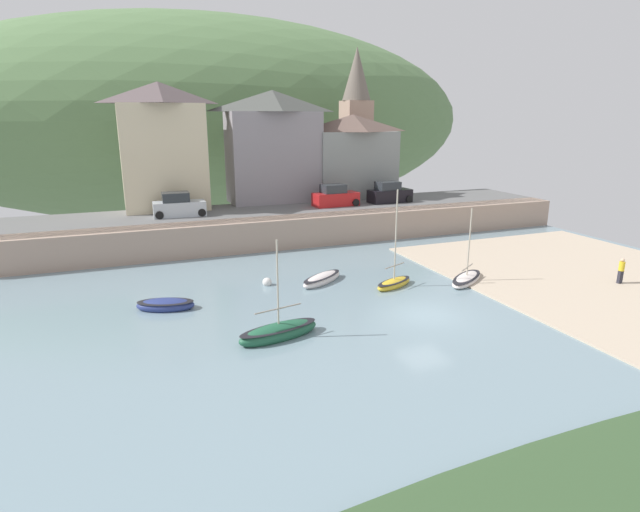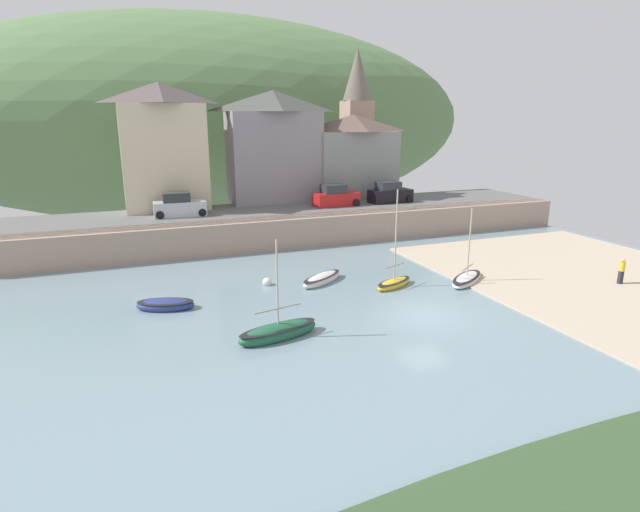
{
  "view_description": "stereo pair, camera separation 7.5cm",
  "coord_description": "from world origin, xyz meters",
  "px_view_note": "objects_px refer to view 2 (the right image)",
  "views": [
    {
      "loc": [
        -14.47,
        -21.65,
        10.18
      ],
      "look_at": [
        -3.54,
        6.34,
        2.0
      ],
      "focal_mm": 28.66,
      "sensor_mm": 36.0,
      "label": 1
    },
    {
      "loc": [
        -14.4,
        -21.67,
        10.18
      ],
      "look_at": [
        -3.54,
        6.34,
        2.0
      ],
      "focal_mm": 28.66,
      "sensor_mm": 36.0,
      "label": 2
    }
  ],
  "objects_px": {
    "parked_car_near_slipway": "(179,206)",
    "parked_car_by_wall": "(336,197)",
    "waterfront_building_centre": "(274,146)",
    "sailboat_far_left": "(394,283)",
    "church_with_spire": "(357,119)",
    "sailboat_tall_mast": "(467,279)",
    "fishing_boat_green": "(165,305)",
    "mooring_buoy": "(267,282)",
    "waterfront_building_left": "(163,146)",
    "parked_car_end_of_row": "(390,194)",
    "person_on_slipway": "(622,270)",
    "rowboat_small_beached": "(322,279)",
    "dinghy_open_wooden": "(278,332)",
    "waterfront_building_right": "(353,156)"
  },
  "relations": [
    {
      "from": "rowboat_small_beached",
      "to": "fishing_boat_green",
      "type": "bearing_deg",
      "value": 153.53
    },
    {
      "from": "mooring_buoy",
      "to": "parked_car_near_slipway",
      "type": "bearing_deg",
      "value": 106.4
    },
    {
      "from": "dinghy_open_wooden",
      "to": "sailboat_tall_mast",
      "type": "bearing_deg",
      "value": 3.11
    },
    {
      "from": "waterfront_building_left",
      "to": "parked_car_near_slipway",
      "type": "relative_size",
      "value": 2.58
    },
    {
      "from": "sailboat_tall_mast",
      "to": "parked_car_near_slipway",
      "type": "relative_size",
      "value": 1.19
    },
    {
      "from": "dinghy_open_wooden",
      "to": "parked_car_end_of_row",
      "type": "xyz_separation_m",
      "value": [
        17.23,
        20.68,
        2.9
      ]
    },
    {
      "from": "waterfront_building_right",
      "to": "waterfront_building_left",
      "type": "bearing_deg",
      "value": -180.0
    },
    {
      "from": "waterfront_building_left",
      "to": "dinghy_open_wooden",
      "type": "xyz_separation_m",
      "value": [
        2.69,
        -25.18,
        -7.51
      ]
    },
    {
      "from": "parked_car_end_of_row",
      "to": "mooring_buoy",
      "type": "relative_size",
      "value": 7.09
    },
    {
      "from": "fishing_boat_green",
      "to": "mooring_buoy",
      "type": "xyz_separation_m",
      "value": [
        6.32,
        1.99,
        -0.06
      ]
    },
    {
      "from": "rowboat_small_beached",
      "to": "sailboat_far_left",
      "type": "distance_m",
      "value": 4.55
    },
    {
      "from": "church_with_spire",
      "to": "sailboat_tall_mast",
      "type": "bearing_deg",
      "value": -98.88
    },
    {
      "from": "waterfront_building_centre",
      "to": "sailboat_far_left",
      "type": "height_order",
      "value": "waterfront_building_centre"
    },
    {
      "from": "rowboat_small_beached",
      "to": "dinghy_open_wooden",
      "type": "height_order",
      "value": "dinghy_open_wooden"
    },
    {
      "from": "waterfront_building_centre",
      "to": "parked_car_by_wall",
      "type": "height_order",
      "value": "waterfront_building_centre"
    },
    {
      "from": "dinghy_open_wooden",
      "to": "mooring_buoy",
      "type": "relative_size",
      "value": 8.52
    },
    {
      "from": "sailboat_tall_mast",
      "to": "rowboat_small_beached",
      "type": "bearing_deg",
      "value": 124.67
    },
    {
      "from": "fishing_boat_green",
      "to": "parked_car_end_of_row",
      "type": "relative_size",
      "value": 0.81
    },
    {
      "from": "church_with_spire",
      "to": "waterfront_building_left",
      "type": "bearing_deg",
      "value": -168.86
    },
    {
      "from": "fishing_boat_green",
      "to": "sailboat_far_left",
      "type": "distance_m",
      "value": 13.64
    },
    {
      "from": "waterfront_building_left",
      "to": "person_on_slipway",
      "type": "distance_m",
      "value": 36.19
    },
    {
      "from": "fishing_boat_green",
      "to": "mooring_buoy",
      "type": "distance_m",
      "value": 6.62
    },
    {
      "from": "waterfront_building_left",
      "to": "mooring_buoy",
      "type": "relative_size",
      "value": 18.06
    },
    {
      "from": "mooring_buoy",
      "to": "waterfront_building_left",
      "type": "bearing_deg",
      "value": 104.03
    },
    {
      "from": "rowboat_small_beached",
      "to": "waterfront_building_centre",
      "type": "bearing_deg",
      "value": 49.35
    },
    {
      "from": "waterfront_building_left",
      "to": "parked_car_end_of_row",
      "type": "distance_m",
      "value": 20.93
    },
    {
      "from": "sailboat_far_left",
      "to": "parked_car_near_slipway",
      "type": "xyz_separation_m",
      "value": [
        -11.03,
        15.95,
        2.94
      ]
    },
    {
      "from": "rowboat_small_beached",
      "to": "sailboat_tall_mast",
      "type": "bearing_deg",
      "value": -54.22
    },
    {
      "from": "waterfront_building_left",
      "to": "parked_car_by_wall",
      "type": "relative_size",
      "value": 2.54
    },
    {
      "from": "sailboat_far_left",
      "to": "parked_car_end_of_row",
      "type": "xyz_separation_m",
      "value": [
        8.33,
        15.95,
        2.94
      ]
    },
    {
      "from": "parked_car_near_slipway",
      "to": "parked_car_by_wall",
      "type": "xyz_separation_m",
      "value": [
        13.8,
        0.0,
        0.0
      ]
    },
    {
      "from": "waterfront_building_right",
      "to": "fishing_boat_green",
      "type": "xyz_separation_m",
      "value": [
        -20.13,
        -19.26,
        -6.26
      ]
    },
    {
      "from": "waterfront_building_left",
      "to": "parked_car_end_of_row",
      "type": "height_order",
      "value": "waterfront_building_left"
    },
    {
      "from": "waterfront_building_right",
      "to": "parked_car_by_wall",
      "type": "height_order",
      "value": "waterfront_building_right"
    },
    {
      "from": "church_with_spire",
      "to": "parked_car_near_slipway",
      "type": "relative_size",
      "value": 3.58
    },
    {
      "from": "waterfront_building_centre",
      "to": "church_with_spire",
      "type": "distance_m",
      "value": 11.36
    },
    {
      "from": "waterfront_building_left",
      "to": "waterfront_building_right",
      "type": "height_order",
      "value": "waterfront_building_left"
    },
    {
      "from": "rowboat_small_beached",
      "to": "parked_car_end_of_row",
      "type": "relative_size",
      "value": 0.88
    },
    {
      "from": "fishing_boat_green",
      "to": "parked_car_end_of_row",
      "type": "xyz_separation_m",
      "value": [
        21.92,
        14.76,
        2.96
      ]
    },
    {
      "from": "fishing_boat_green",
      "to": "parked_car_near_slipway",
      "type": "bearing_deg",
      "value": 98.53
    },
    {
      "from": "waterfront_building_centre",
      "to": "sailboat_tall_mast",
      "type": "relative_size",
      "value": 2.08
    },
    {
      "from": "sailboat_tall_mast",
      "to": "parked_car_end_of_row",
      "type": "relative_size",
      "value": 1.17
    },
    {
      "from": "rowboat_small_beached",
      "to": "parked_car_near_slipway",
      "type": "bearing_deg",
      "value": 84.3
    },
    {
      "from": "dinghy_open_wooden",
      "to": "mooring_buoy",
      "type": "distance_m",
      "value": 8.07
    },
    {
      "from": "parked_car_by_wall",
      "to": "person_on_slipway",
      "type": "height_order",
      "value": "parked_car_by_wall"
    },
    {
      "from": "waterfront_building_left",
      "to": "person_on_slipway",
      "type": "xyz_separation_m",
      "value": [
        24.98,
        -25.28,
        -6.83
      ]
    },
    {
      "from": "church_with_spire",
      "to": "person_on_slipway",
      "type": "distance_m",
      "value": 31.0
    },
    {
      "from": "parked_car_near_slipway",
      "to": "mooring_buoy",
      "type": "relative_size",
      "value": 6.99
    },
    {
      "from": "waterfront_building_left",
      "to": "parked_car_by_wall",
      "type": "distance_m",
      "value": 15.74
    },
    {
      "from": "parked_car_end_of_row",
      "to": "mooring_buoy",
      "type": "bearing_deg",
      "value": -144.09
    }
  ]
}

